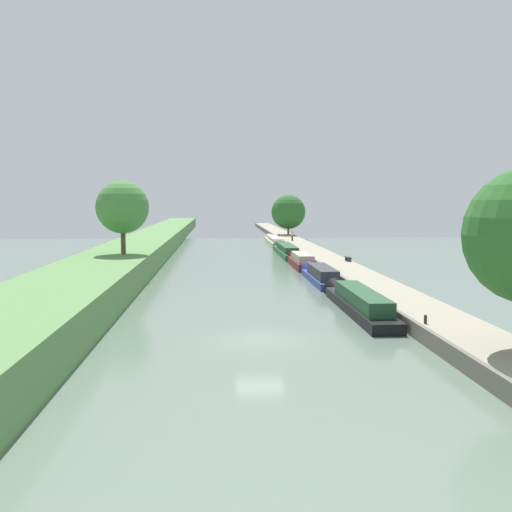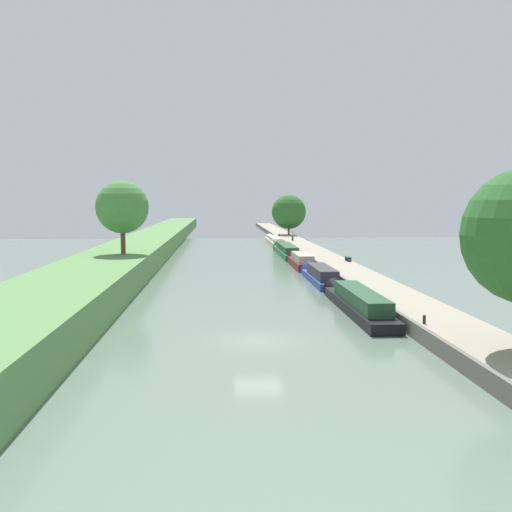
% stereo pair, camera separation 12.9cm
% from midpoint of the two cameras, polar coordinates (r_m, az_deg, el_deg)
% --- Properties ---
extents(ground_plane, '(160.00, 160.00, 0.00)m').
position_cam_midpoint_polar(ground_plane, '(30.07, 0.38, -8.36)').
color(ground_plane, slate).
extents(left_grassy_bank, '(6.90, 260.00, 2.29)m').
position_cam_midpoint_polar(left_grassy_bank, '(31.29, -21.81, -6.07)').
color(left_grassy_bank, '#5B894C').
rests_on(left_grassy_bank, ground_plane).
extents(right_towpath, '(3.66, 260.00, 0.83)m').
position_cam_midpoint_polar(right_towpath, '(32.30, 18.81, -6.93)').
color(right_towpath, '#9E937F').
rests_on(right_towpath, ground_plane).
extents(stone_quay, '(0.25, 260.00, 0.88)m').
position_cam_midpoint_polar(stone_quay, '(31.61, 15.51, -7.06)').
color(stone_quay, '#6B665B').
rests_on(stone_quay, ground_plane).
extents(narrowboat_black, '(1.90, 14.31, 2.13)m').
position_cam_midpoint_polar(narrowboat_black, '(38.15, 10.06, -4.48)').
color(narrowboat_black, black).
rests_on(narrowboat_black, ground_plane).
extents(narrowboat_blue, '(1.94, 11.36, 2.10)m').
position_cam_midpoint_polar(narrowboat_blue, '(51.45, 6.43, -1.90)').
color(narrowboat_blue, '#283D93').
rests_on(narrowboat_blue, ground_plane).
extents(narrowboat_maroon, '(1.96, 10.33, 2.09)m').
position_cam_midpoint_polar(narrowboat_maroon, '(62.77, 4.53, -0.49)').
color(narrowboat_maroon, maroon).
rests_on(narrowboat_maroon, ground_plane).
extents(narrowboat_green, '(2.01, 16.72, 2.08)m').
position_cam_midpoint_polar(narrowboat_green, '(76.01, 3.04, 0.57)').
color(narrowboat_green, '#1E6033').
rests_on(narrowboat_green, ground_plane).
extents(narrowboat_cream, '(1.87, 17.10, 1.84)m').
position_cam_midpoint_polar(narrowboat_cream, '(94.11, 1.85, 1.51)').
color(narrowboat_cream, beige).
rests_on(narrowboat_cream, ground_plane).
extents(tree_rightbank_midnear, '(6.35, 6.35, 7.42)m').
position_cam_midpoint_polar(tree_rightbank_midnear, '(106.70, 3.32, 4.41)').
color(tree_rightbank_midnear, brown).
rests_on(tree_rightbank_midnear, right_towpath).
extents(tree_leftbank_downstream, '(4.82, 4.82, 6.73)m').
position_cam_midpoint_polar(tree_leftbank_downstream, '(53.84, -13.10, 4.74)').
color(tree_leftbank_downstream, brown).
rests_on(tree_leftbank_downstream, left_grassy_bank).
extents(person_walking, '(0.34, 0.34, 1.66)m').
position_cam_midpoint_polar(person_walking, '(91.11, 3.70, 2.09)').
color(person_walking, '#282D42').
rests_on(person_walking, right_towpath).
extents(mooring_bollard_near, '(0.16, 0.16, 0.45)m').
position_cam_midpoint_polar(mooring_bollard_near, '(31.27, 16.51, -6.08)').
color(mooring_bollard_near, black).
rests_on(mooring_bollard_near, right_towpath).
extents(mooring_bollard_far, '(0.16, 0.16, 0.45)m').
position_cam_midpoint_polar(mooring_bollard_far, '(101.79, 2.38, 2.09)').
color(mooring_bollard_far, black).
rests_on(mooring_bollard_far, right_towpath).
extents(park_bench, '(0.44, 1.50, 0.47)m').
position_cam_midpoint_polar(park_bench, '(61.17, 9.21, -0.18)').
color(park_bench, '#333338').
rests_on(park_bench, right_towpath).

